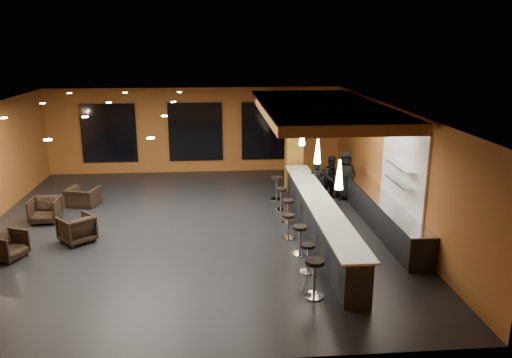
{
  "coord_description": "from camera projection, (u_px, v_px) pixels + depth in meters",
  "views": [
    {
      "loc": [
        0.78,
        -13.97,
        5.38
      ],
      "look_at": [
        2.0,
        0.5,
        1.3
      ],
      "focal_mm": 35.0,
      "sensor_mm": 36.0,
      "label": 1
    }
  ],
  "objects": [
    {
      "name": "armchair_c",
      "position": [
        45.0,
        210.0,
        15.1
      ],
      "size": [
        0.83,
        0.85,
        0.77
      ],
      "primitive_type": "imported",
      "rotation": [
        0.0,
        0.0,
        0.01
      ],
      "color": "black",
      "rests_on": "floor"
    },
    {
      "name": "tile_backsplash",
      "position": [
        403.0,
        166.0,
        13.77
      ],
      "size": [
        0.06,
        3.2,
        2.4
      ],
      "primitive_type": "cube",
      "color": "white",
      "rests_on": "wall_right"
    },
    {
      "name": "pendant_2",
      "position": [
        302.0,
        135.0,
        16.37
      ],
      "size": [
        0.2,
        0.2,
        0.7
      ],
      "primitive_type": "cone",
      "color": "white",
      "rests_on": "wood_soffit"
    },
    {
      "name": "bar_top",
      "position": [
        320.0,
        202.0,
        13.85
      ],
      "size": [
        0.78,
        8.1,
        0.05
      ],
      "primitive_type": "cube",
      "color": "silver",
      "rests_on": "bar_counter"
    },
    {
      "name": "prep_counter",
      "position": [
        382.0,
        214.0,
        14.65
      ],
      "size": [
        0.7,
        6.0,
        0.86
      ],
      "primitive_type": "cube",
      "color": "black",
      "rests_on": "floor"
    },
    {
      "name": "ceiling",
      "position": [
        186.0,
        108.0,
        13.83
      ],
      "size": [
        12.0,
        13.0,
        0.1
      ],
      "primitive_type": "cube",
      "color": "black"
    },
    {
      "name": "prep_top",
      "position": [
        383.0,
        199.0,
        14.53
      ],
      "size": [
        0.72,
        6.0,
        0.03
      ],
      "primitive_type": "cube",
      "color": "silver",
      "rests_on": "prep_counter"
    },
    {
      "name": "wall_shelf_upper",
      "position": [
        401.0,
        166.0,
        13.56
      ],
      "size": [
        0.3,
        1.5,
        0.03
      ],
      "primitive_type": "cube",
      "color": "silver",
      "rests_on": "wall_right"
    },
    {
      "name": "armchair_d",
      "position": [
        83.0,
        197.0,
        16.59
      ],
      "size": [
        1.16,
        1.07,
        0.63
      ],
      "primitive_type": "imported",
      "rotation": [
        0.0,
        0.0,
        2.88
      ],
      "color": "black",
      "rests_on": "floor"
    },
    {
      "name": "bar_stool_1",
      "position": [
        308.0,
        254.0,
        11.81
      ],
      "size": [
        0.37,
        0.37,
        0.72
      ],
      "rotation": [
        0.0,
        0.0,
        0.01
      ],
      "color": "silver",
      "rests_on": "floor"
    },
    {
      "name": "window_left",
      "position": [
        109.0,
        133.0,
        20.23
      ],
      "size": [
        2.2,
        0.06,
        2.4
      ],
      "primitive_type": "cube",
      "color": "black",
      "rests_on": "wall_back"
    },
    {
      "name": "window_center",
      "position": [
        196.0,
        132.0,
        20.51
      ],
      "size": [
        2.2,
        0.06,
        2.4
      ],
      "primitive_type": "cube",
      "color": "black",
      "rests_on": "wall_back"
    },
    {
      "name": "bar_stool_6",
      "position": [
        277.0,
        185.0,
        17.2
      ],
      "size": [
        0.42,
        0.42,
        0.82
      ],
      "rotation": [
        0.0,
        0.0,
        0.21
      ],
      "color": "silver",
      "rests_on": "floor"
    },
    {
      "name": "bar_stool_3",
      "position": [
        288.0,
        223.0,
        13.82
      ],
      "size": [
        0.36,
        0.36,
        0.72
      ],
      "rotation": [
        0.0,
        0.0,
        0.02
      ],
      "color": "silver",
      "rests_on": "floor"
    },
    {
      "name": "bar_stool_2",
      "position": [
        300.0,
        236.0,
        12.81
      ],
      "size": [
        0.39,
        0.39,
        0.78
      ],
      "rotation": [
        0.0,
        0.0,
        -0.13
      ],
      "color": "silver",
      "rests_on": "floor"
    },
    {
      "name": "window_right",
      "position": [
        268.0,
        131.0,
        20.76
      ],
      "size": [
        2.2,
        0.06,
        2.4
      ],
      "primitive_type": "cube",
      "color": "black",
      "rests_on": "wall_back"
    },
    {
      "name": "staff_b",
      "position": [
        332.0,
        178.0,
        17.27
      ],
      "size": [
        0.85,
        0.72,
        1.51
      ],
      "primitive_type": "imported",
      "rotation": [
        0.0,
        0.0,
        0.23
      ],
      "color": "black",
      "rests_on": "floor"
    },
    {
      "name": "wall_shelf_lower",
      "position": [
        400.0,
        182.0,
        13.68
      ],
      "size": [
        0.3,
        1.5,
        0.03
      ],
      "primitive_type": "cube",
      "color": "silver",
      "rests_on": "wall_right"
    },
    {
      "name": "bar_stool_0",
      "position": [
        314.0,
        273.0,
        10.65
      ],
      "size": [
        0.44,
        0.44,
        0.87
      ],
      "rotation": [
        0.0,
        0.0,
        0.41
      ],
      "color": "silver",
      "rests_on": "floor"
    },
    {
      "name": "staff_c",
      "position": [
        345.0,
        176.0,
        17.2
      ],
      "size": [
        0.92,
        0.7,
        1.68
      ],
      "primitive_type": "imported",
      "rotation": [
        0.0,
        0.0,
        -0.22
      ],
      "color": "black",
      "rests_on": "floor"
    },
    {
      "name": "bar_counter",
      "position": [
        319.0,
        219.0,
        13.99
      ],
      "size": [
        0.6,
        8.0,
        1.0
      ],
      "primitive_type": "cube",
      "color": "black",
      "rests_on": "floor"
    },
    {
      "name": "wood_soffit",
      "position": [
        320.0,
        108.0,
        15.17
      ],
      "size": [
        3.6,
        8.0,
        0.28
      ],
      "primitive_type": "cube",
      "color": "#9A5B2D",
      "rests_on": "ceiling"
    },
    {
      "name": "bar_stool_5",
      "position": [
        281.0,
        196.0,
        16.16
      ],
      "size": [
        0.38,
        0.38,
        0.75
      ],
      "rotation": [
        0.0,
        0.0,
        -0.25
      ],
      "color": "silver",
      "rests_on": "floor"
    },
    {
      "name": "bar_stool_4",
      "position": [
        288.0,
        208.0,
        14.99
      ],
      "size": [
        0.38,
        0.38,
        0.74
      ],
      "rotation": [
        0.0,
        0.0,
        0.12
      ],
      "color": "silver",
      "rests_on": "floor"
    },
    {
      "name": "wall_right",
      "position": [
        393.0,
        166.0,
        14.81
      ],
      "size": [
        0.1,
        13.0,
        3.5
      ],
      "primitive_type": "cube",
      "color": "#975421",
      "rests_on": "floor"
    },
    {
      "name": "pendant_0",
      "position": [
        339.0,
        174.0,
        11.58
      ],
      "size": [
        0.2,
        0.2,
        0.7
      ],
      "primitive_type": "cone",
      "color": "white",
      "rests_on": "wood_soffit"
    },
    {
      "name": "staff_a",
      "position": [
        317.0,
        183.0,
        16.67
      ],
      "size": [
        0.61,
        0.47,
        1.5
      ],
      "primitive_type": "imported",
      "rotation": [
        0.0,
        0.0,
        -0.22
      ],
      "color": "black",
      "rests_on": "floor"
    },
    {
      "name": "armchair_b",
      "position": [
        77.0,
        229.0,
        13.62
      ],
      "size": [
        1.17,
        1.17,
        0.77
      ],
      "primitive_type": "imported",
      "rotation": [
        0.0,
        0.0,
        3.86
      ],
      "color": "black",
      "rests_on": "floor"
    },
    {
      "name": "wall_back",
      "position": [
        196.0,
        130.0,
        20.61
      ],
      "size": [
        12.0,
        0.1,
        3.5
      ],
      "primitive_type": "cube",
      "color": "#975421",
      "rests_on": "floor"
    },
    {
      "name": "floor",
      "position": [
        190.0,
        229.0,
        14.81
      ],
      "size": [
        12.0,
        13.0,
        0.1
      ],
      "primitive_type": "cube",
      "color": "black",
      "rests_on": "ground"
    },
    {
      "name": "pendant_1",
      "position": [
        318.0,
        151.0,
        13.97
      ],
      "size": [
        0.2,
        0.2,
        0.7
      ],
      "primitive_type": "cone",
      "color": "white",
      "rests_on": "wood_soffit"
    },
    {
      "name": "column",
      "position": [
        294.0,
        143.0,
        18.07
      ],
      "size": [
        0.6,
        0.6,
        3.5
      ],
      "primitive_type": "cube",
      "color": "olive",
      "rests_on": "floor"
    },
    {
      "name": "armchair_a",
      "position": [
        8.0,
        246.0,
        12.59
      ],
      "size": [
        1.0,
        0.99,
        0.7
      ],
      "primitive_type": "imported",
      "rotation": [
        0.0,
        0.0,
        1.18
      ],
      "color": "black",
      "rests_on": "floor"
    },
    {
      "name": "wall_front",
      "position": [
        169.0,
        273.0,
        8.04
      ],
      "size": [
        12.0,
        0.1,
        3.5
      ],
      "primitive_type": "cube",
      "color": "#975421",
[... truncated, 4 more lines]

